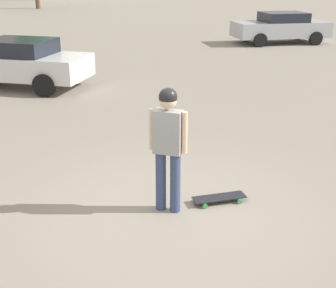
# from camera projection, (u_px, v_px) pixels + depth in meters

# --- Properties ---
(ground_plane) EXTENTS (220.00, 220.00, 0.00)m
(ground_plane) POSITION_uv_depth(u_px,v_px,m) (168.00, 210.00, 6.64)
(ground_plane) COLOR gray
(person) EXTENTS (0.53, 0.26, 1.77)m
(person) POSITION_uv_depth(u_px,v_px,m) (168.00, 140.00, 6.28)
(person) COLOR #38476B
(person) RESTS_ON ground_plane
(skateboard) EXTENTS (0.73, 0.71, 0.08)m
(skateboard) POSITION_uv_depth(u_px,v_px,m) (219.00, 198.00, 6.84)
(skateboard) COLOR #232328
(skateboard) RESTS_ON ground_plane
(car_parked_near) EXTENTS (4.36, 2.65, 1.37)m
(car_parked_near) POSITION_uv_depth(u_px,v_px,m) (18.00, 62.00, 13.40)
(car_parked_near) COLOR silver
(car_parked_near) RESTS_ON ground_plane
(car_parked_far) EXTENTS (4.48, 4.15, 1.39)m
(car_parked_far) POSITION_uv_depth(u_px,v_px,m) (281.00, 27.00, 21.54)
(car_parked_far) COLOR #ADB2B7
(car_parked_far) RESTS_ON ground_plane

